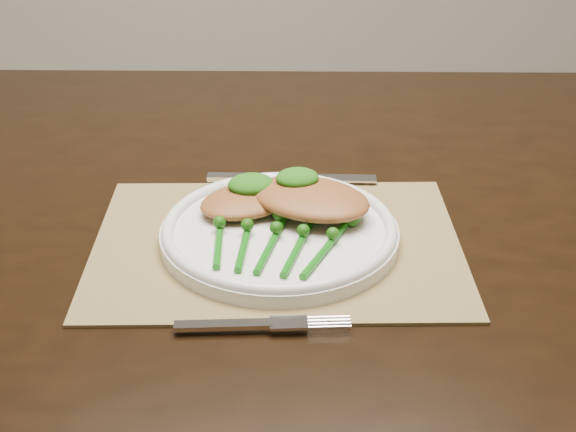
{
  "coord_description": "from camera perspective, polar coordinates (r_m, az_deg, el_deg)",
  "views": [
    {
      "loc": [
        -0.21,
        -0.89,
        1.22
      ],
      "look_at": [
        -0.11,
        -0.11,
        0.78
      ],
      "focal_mm": 50.0,
      "sensor_mm": 36.0,
      "label": 1
    }
  ],
  "objects": [
    {
      "name": "chicken_fillet_right",
      "position": [
        0.92,
        1.6,
        1.26
      ],
      "size": [
        0.17,
        0.16,
        0.03
      ],
      "primitive_type": "ellipsoid",
      "rotation": [
        0.0,
        0.0,
        -0.58
      ],
      "color": "brown",
      "rests_on": "dinner_plate"
    },
    {
      "name": "knife",
      "position": [
        1.04,
        -0.92,
        2.73
      ],
      "size": [
        0.22,
        0.05,
        0.01
      ],
      "rotation": [
        0.0,
        0.0,
        -0.16
      ],
      "color": "silver",
      "rests_on": "placemat"
    },
    {
      "name": "dinner_plate",
      "position": [
        0.9,
        -0.61,
        -1.07
      ],
      "size": [
        0.27,
        0.27,
        0.02
      ],
      "color": "silver",
      "rests_on": "placemat"
    },
    {
      "name": "broccolini_bundle",
      "position": [
        0.87,
        -1.15,
        -1.91
      ],
      "size": [
        0.18,
        0.2,
        0.04
      ],
      "rotation": [
        0.0,
        0.0,
        -0.33
      ],
      "color": "#0B590B",
      "rests_on": "dinner_plate"
    },
    {
      "name": "chicken_fillet_left",
      "position": [
        0.94,
        -2.87,
        1.12
      ],
      "size": [
        0.14,
        0.12,
        0.02
      ],
      "primitive_type": "ellipsoid",
      "rotation": [
        0.0,
        0.0,
        0.38
      ],
      "color": "brown",
      "rests_on": "dinner_plate"
    },
    {
      "name": "placemat",
      "position": [
        0.91,
        -0.78,
        -2.03
      ],
      "size": [
        0.44,
        0.35,
        0.0
      ],
      "primitive_type": "cube",
      "rotation": [
        0.0,
        0.0,
        -0.12
      ],
      "color": "olive",
      "rests_on": "dining_table"
    },
    {
      "name": "dining_table",
      "position": [
        1.25,
        0.37,
        -13.17
      ],
      "size": [
        1.71,
        1.12,
        0.75
      ],
      "rotation": [
        0.0,
        0.0,
        -0.14
      ],
      "color": "black",
      "rests_on": "ground"
    },
    {
      "name": "fork",
      "position": [
        0.77,
        -0.98,
        -7.67
      ],
      "size": [
        0.17,
        0.03,
        0.01
      ],
      "rotation": [
        0.0,
        0.0,
        -0.08
      ],
      "color": "silver",
      "rests_on": "placemat"
    },
    {
      "name": "pesto_dollop_left",
      "position": [
        0.94,
        -2.64,
        2.27
      ],
      "size": [
        0.06,
        0.05,
        0.02
      ],
      "primitive_type": "ellipsoid",
      "color": "#13480A",
      "rests_on": "chicken_fillet_left"
    },
    {
      "name": "pesto_dollop_right",
      "position": [
        0.93,
        0.67,
        2.74
      ],
      "size": [
        0.05,
        0.04,
        0.02
      ],
      "primitive_type": "ellipsoid",
      "color": "#13480A",
      "rests_on": "chicken_fillet_right"
    }
  ]
}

